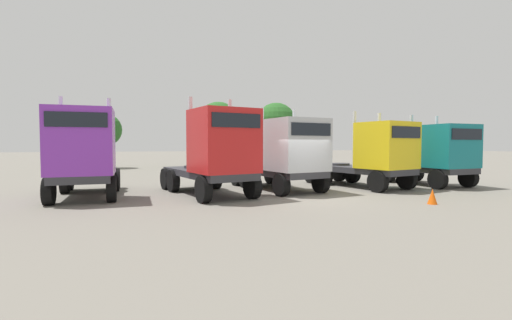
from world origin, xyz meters
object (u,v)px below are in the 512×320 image
semi_truck_purple (84,152)px  traffic_cone_near (432,197)px  semi_truck_silver (288,154)px  semi_truck_yellow (375,155)px  semi_truck_red (217,152)px  semi_truck_teal (436,154)px

semi_truck_purple → traffic_cone_near: semi_truck_purple is taller
semi_truck_silver → semi_truck_yellow: 4.75m
semi_truck_red → semi_truck_yellow: semi_truck_red is taller
semi_truck_red → traffic_cone_near: bearing=47.4°
semi_truck_purple → semi_truck_teal: size_ratio=0.96×
semi_truck_silver → semi_truck_teal: (8.63, -0.36, -0.08)m
semi_truck_red → semi_truck_yellow: bearing=80.8°
semi_truck_silver → semi_truck_red: bearing=-88.9°
semi_truck_silver → semi_truck_yellow: semi_truck_silver is taller
semi_truck_red → semi_truck_teal: semi_truck_red is taller
semi_truck_purple → semi_truck_silver: 9.02m
semi_truck_silver → traffic_cone_near: size_ratio=10.44×
semi_truck_yellow → semi_truck_teal: bearing=75.4°
traffic_cone_near → semi_truck_silver: bearing=126.8°
semi_truck_teal → semi_truck_red: bearing=-91.8°
semi_truck_silver → semi_truck_yellow: bearing=76.7°
semi_truck_yellow → traffic_cone_near: 5.12m
semi_truck_silver → semi_truck_teal: bearing=77.6°
semi_truck_purple → traffic_cone_near: (12.81, -5.47, -1.66)m
semi_truck_yellow → traffic_cone_near: semi_truck_yellow is taller
semi_truck_red → semi_truck_yellow: size_ratio=1.02×
semi_truck_red → semi_truck_silver: semi_truck_red is taller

